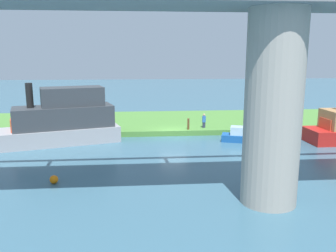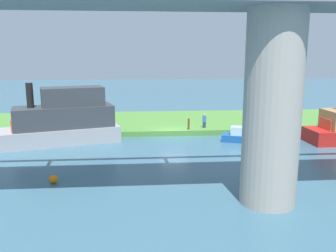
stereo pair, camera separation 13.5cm
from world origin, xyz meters
The scene contains 8 objects.
ground_plane centered at (0.00, 0.00, 0.00)m, with size 160.00×160.00×0.00m, color #386075.
grassy_bank centered at (0.00, -6.00, 0.25)m, with size 80.00×12.00×0.50m, color #4C8438.
bridge_pylon centered at (-3.35, 15.42, 4.83)m, with size 2.82×2.82×9.66m, color #9E998E.
person_on_bank centered at (-3.13, -1.31, 1.20)m, with size 0.50×0.50×1.39m.
mooring_post centered at (-1.48, -0.57, 1.04)m, with size 0.20×0.20×1.07m, color brown.
motorboat_red centered at (9.86, 1.62, 1.95)m, with size 10.83×6.24×5.25m.
riverboat_paddlewheel centered at (-5.90, 2.63, 0.47)m, with size 4.22×2.59×1.33m.
marker_buoy centered at (8.31, 11.75, 0.25)m, with size 0.50×0.50×0.50m, color orange.
Camera 1 is at (3.26, 32.05, 7.48)m, focal length 37.62 mm.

